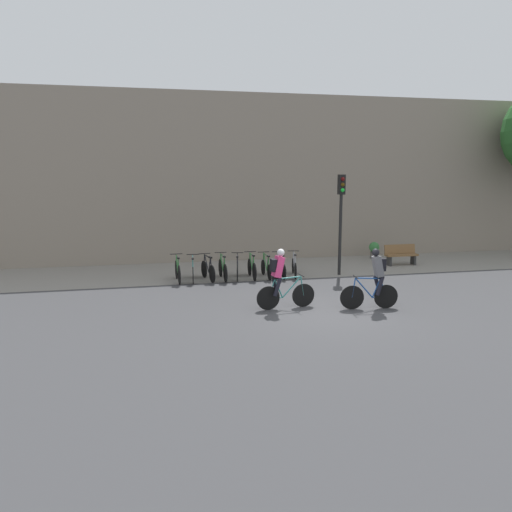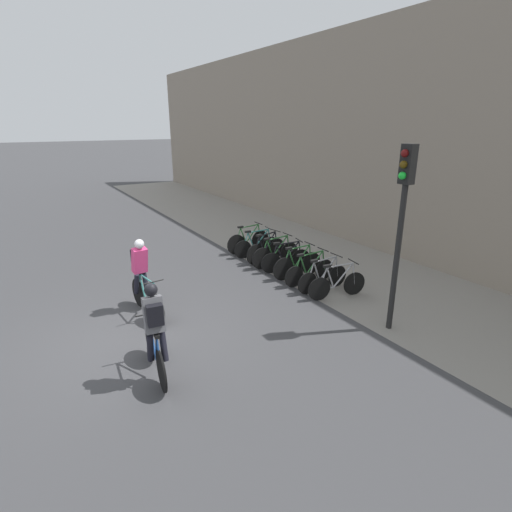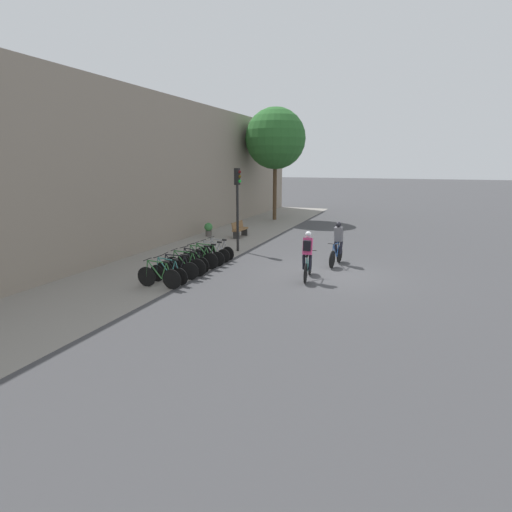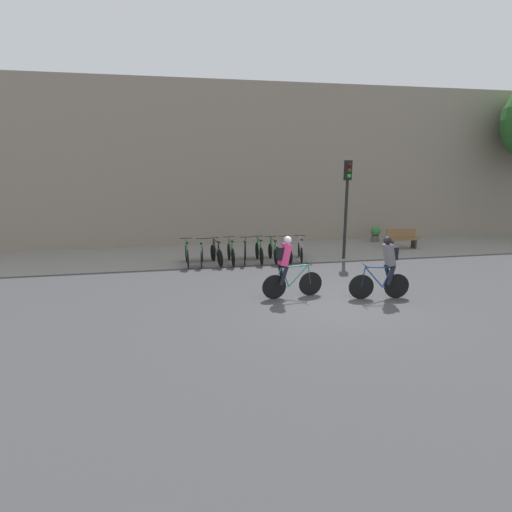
% 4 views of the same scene
% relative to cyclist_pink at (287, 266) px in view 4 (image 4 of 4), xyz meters
% --- Properties ---
extents(ground, '(200.00, 200.00, 0.00)m').
position_rel_cyclist_pink_xyz_m(ground, '(1.18, -0.58, -0.95)').
color(ground, '#3D3D3F').
extents(kerb_strip, '(44.00, 4.50, 0.01)m').
position_rel_cyclist_pink_xyz_m(kerb_strip, '(1.18, 6.17, -0.94)').
color(kerb_strip, gray).
rests_on(kerb_strip, ground).
extents(building_facade, '(44.00, 0.60, 7.47)m').
position_rel_cyclist_pink_xyz_m(building_facade, '(1.18, 8.72, 2.79)').
color(building_facade, gray).
rests_on(building_facade, ground).
extents(cyclist_pink, '(1.82, 0.49, 1.79)m').
position_rel_cyclist_pink_xyz_m(cyclist_pink, '(0.00, 0.00, 0.00)').
color(cyclist_pink, black).
rests_on(cyclist_pink, ground).
extents(cyclist_grey, '(1.74, 0.49, 1.80)m').
position_rel_cyclist_pink_xyz_m(cyclist_grey, '(2.71, -0.59, 0.00)').
color(cyclist_grey, black).
rests_on(cyclist_grey, ground).
extents(parked_bike_0, '(0.46, 1.68, 0.98)m').
position_rel_cyclist_pink_xyz_m(parked_bike_0, '(-2.70, 4.44, -0.54)').
color(parked_bike_0, black).
rests_on(parked_bike_0, ground).
extents(parked_bike_1, '(0.46, 1.64, 0.94)m').
position_rel_cyclist_pink_xyz_m(parked_bike_1, '(-2.14, 4.44, -0.56)').
color(parked_bike_1, black).
rests_on(parked_bike_1, ground).
extents(parked_bike_2, '(0.47, 1.62, 0.96)m').
position_rel_cyclist_pink_xyz_m(parked_bike_2, '(-1.58, 4.44, -0.55)').
color(parked_bike_2, black).
rests_on(parked_bike_2, ground).
extents(parked_bike_3, '(0.46, 1.74, 0.97)m').
position_rel_cyclist_pink_xyz_m(parked_bike_3, '(-1.02, 4.44, -0.54)').
color(parked_bike_3, black).
rests_on(parked_bike_3, ground).
extents(parked_bike_4, '(0.48, 1.59, 0.95)m').
position_rel_cyclist_pink_xyz_m(parked_bike_4, '(-0.47, 4.44, -0.56)').
color(parked_bike_4, black).
rests_on(parked_bike_4, ground).
extents(parked_bike_5, '(0.46, 1.66, 0.97)m').
position_rel_cyclist_pink_xyz_m(parked_bike_5, '(0.09, 4.44, -0.54)').
color(parked_bike_5, black).
rests_on(parked_bike_5, ground).
extents(parked_bike_6, '(0.46, 1.67, 0.94)m').
position_rel_cyclist_pink_xyz_m(parked_bike_6, '(0.65, 4.44, -0.56)').
color(parked_bike_6, black).
rests_on(parked_bike_6, ground).
extents(parked_bike_7, '(0.46, 1.63, 0.93)m').
position_rel_cyclist_pink_xyz_m(parked_bike_7, '(1.21, 4.44, -0.57)').
color(parked_bike_7, black).
rests_on(parked_bike_7, ground).
extents(parked_bike_8, '(0.49, 1.62, 0.94)m').
position_rel_cyclist_pink_xyz_m(parked_bike_8, '(1.77, 4.44, -0.56)').
color(parked_bike_8, black).
rests_on(parked_bike_8, ground).
extents(traffic_light_pole, '(0.26, 0.30, 3.91)m').
position_rel_cyclist_pink_xyz_m(traffic_light_pole, '(3.58, 4.31, 1.75)').
color(traffic_light_pole, black).
rests_on(traffic_light_pole, ground).
extents(bench, '(1.43, 0.44, 0.89)m').
position_rel_cyclist_pink_xyz_m(bench, '(7.00, 5.73, -0.48)').
color(bench, brown).
rests_on(bench, ground).
extents(potted_plant, '(0.48, 0.48, 0.78)m').
position_rel_cyclist_pink_xyz_m(potted_plant, '(6.60, 7.52, -0.51)').
color(potted_plant, '#56514C').
rests_on(potted_plant, ground).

